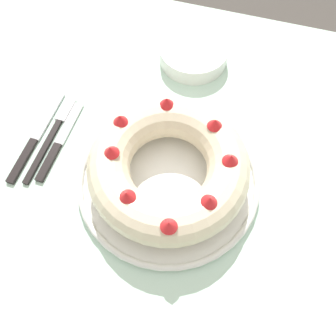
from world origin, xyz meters
The scene contains 8 objects.
ground_plane centered at (0.00, 0.00, 0.00)m, with size 8.00×8.00×0.00m, color #4C4742.
dining_table centered at (0.00, 0.00, 0.65)m, with size 1.55×1.04×0.72m.
serving_dish centered at (0.01, 0.00, 0.73)m, with size 0.35×0.35×0.02m.
bundt_cake centered at (0.01, 0.00, 0.78)m, with size 0.30×0.30×0.09m.
fork centered at (-0.26, 0.04, 0.73)m, with size 0.02×0.22×0.01m.
serving_knife centered at (-0.29, 0.00, 0.73)m, with size 0.02×0.23×0.01m.
cake_knife centered at (-0.23, 0.01, 0.73)m, with size 0.02×0.20×0.01m.
side_bowl centered at (-0.03, 0.32, 0.74)m, with size 0.16×0.16×0.04m, color white.
Camera 1 is at (0.09, -0.26, 1.31)m, focal length 35.00 mm.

